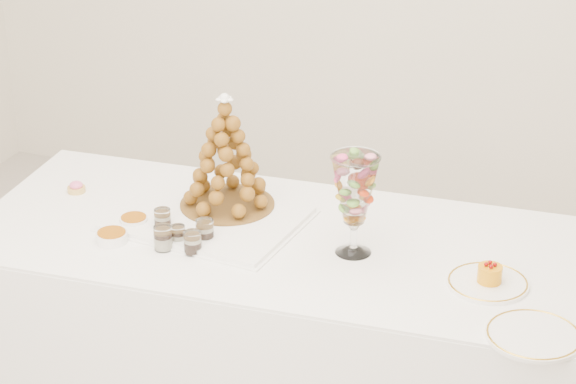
% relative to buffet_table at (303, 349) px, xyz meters
% --- Properties ---
extents(buffet_table, '(2.19, 1.00, 0.81)m').
position_rel_buffet_table_xyz_m(buffet_table, '(0.00, 0.00, 0.00)').
color(buffet_table, white).
rests_on(buffet_table, ground).
extents(lace_tray, '(0.61, 0.48, 0.02)m').
position_rel_buffet_table_xyz_m(lace_tray, '(-0.34, 0.01, 0.41)').
color(lace_tray, white).
rests_on(lace_tray, buffet_table).
extents(macaron_vase, '(0.15, 0.15, 0.32)m').
position_rel_buffet_table_xyz_m(macaron_vase, '(0.17, -0.02, 0.61)').
color(macaron_vase, white).
rests_on(macaron_vase, buffet_table).
extents(cake_plate, '(0.24, 0.24, 0.01)m').
position_rel_buffet_table_xyz_m(cake_plate, '(0.60, -0.07, 0.41)').
color(cake_plate, white).
rests_on(cake_plate, buffet_table).
extents(spare_plate, '(0.26, 0.26, 0.01)m').
position_rel_buffet_table_xyz_m(spare_plate, '(0.77, -0.30, 0.41)').
color(spare_plate, white).
rests_on(spare_plate, buffet_table).
extents(pink_tart, '(0.06, 0.06, 0.04)m').
position_rel_buffet_table_xyz_m(pink_tart, '(-0.85, 0.05, 0.42)').
color(pink_tart, tan).
rests_on(pink_tart, buffet_table).
extents(verrine_a, '(0.06, 0.06, 0.07)m').
position_rel_buffet_table_xyz_m(verrine_a, '(-0.44, -0.09, 0.44)').
color(verrine_a, white).
rests_on(verrine_a, buffet_table).
extents(verrine_b, '(0.05, 0.05, 0.06)m').
position_rel_buffet_table_xyz_m(verrine_b, '(-0.35, -0.16, 0.44)').
color(verrine_b, white).
rests_on(verrine_b, buffet_table).
extents(verrine_c, '(0.06, 0.06, 0.08)m').
position_rel_buffet_table_xyz_m(verrine_c, '(-0.28, -0.12, 0.44)').
color(verrine_c, white).
rests_on(verrine_c, buffet_table).
extents(verrine_d, '(0.06, 0.06, 0.08)m').
position_rel_buffet_table_xyz_m(verrine_d, '(-0.38, -0.21, 0.44)').
color(verrine_d, white).
rests_on(verrine_d, buffet_table).
extents(verrine_e, '(0.06, 0.06, 0.07)m').
position_rel_buffet_table_xyz_m(verrine_e, '(-0.29, -0.20, 0.44)').
color(verrine_e, white).
rests_on(verrine_e, buffet_table).
extents(ramekin_back, '(0.09, 0.09, 0.03)m').
position_rel_buffet_table_xyz_m(ramekin_back, '(-0.54, -0.10, 0.42)').
color(ramekin_back, white).
rests_on(ramekin_back, buffet_table).
extents(ramekin_front, '(0.10, 0.10, 0.03)m').
position_rel_buffet_table_xyz_m(ramekin_front, '(-0.56, -0.22, 0.42)').
color(ramekin_front, white).
rests_on(ramekin_front, buffet_table).
extents(croquembouche, '(0.31, 0.31, 0.39)m').
position_rel_buffet_table_xyz_m(croquembouche, '(-0.31, 0.11, 0.61)').
color(croquembouche, brown).
rests_on(croquembouche, lace_tray).
extents(mousse_cake, '(0.07, 0.07, 0.06)m').
position_rel_buffet_table_xyz_m(mousse_cake, '(0.60, -0.06, 0.44)').
color(mousse_cake, orange).
rests_on(mousse_cake, cake_plate).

